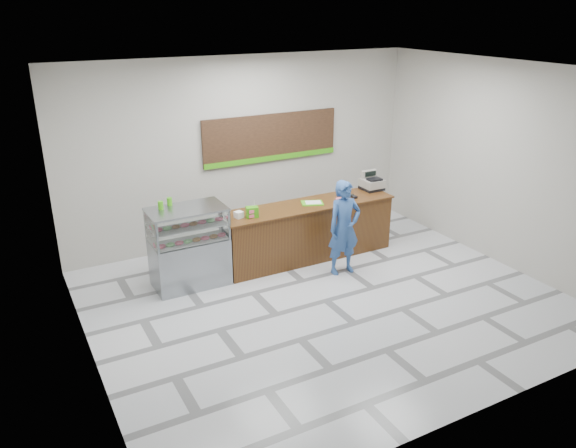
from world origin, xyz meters
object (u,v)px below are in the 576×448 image
sales_counter (307,231)px  customer (344,228)px  cash_register (372,183)px  serving_tray (312,203)px  display_case (189,246)px

sales_counter → customer: (0.25, -0.80, 0.30)m
cash_register → customer: (-1.25, -0.97, -0.34)m
serving_tray → cash_register: bearing=28.9°
sales_counter → cash_register: cash_register is taller
cash_register → customer: bearing=-141.5°
cash_register → display_case: bearing=-176.7°
cash_register → serving_tray: bearing=-172.3°
display_case → customer: 2.60m
serving_tray → customer: size_ratio=0.28×
display_case → serving_tray: bearing=-0.2°
display_case → sales_counter: bearing=0.0°
display_case → cash_register: cash_register is taller
serving_tray → display_case: bearing=-158.2°
cash_register → customer: customer is taller
display_case → cash_register: bearing=2.5°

